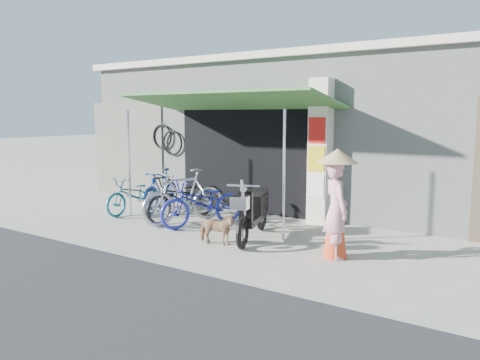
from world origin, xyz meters
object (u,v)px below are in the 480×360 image
Objects in this scene: moped at (254,212)px; bike_silver at (184,196)px; bike_navy at (203,203)px; nun at (336,204)px; bike_teal at (135,195)px; bike_black at (183,198)px; street_dog at (216,229)px; bike_blue at (161,190)px.

bike_silver is at bearing 155.31° from moped.
bike_navy is 3.14m from nun.
bike_teal is at bearing 37.31° from nun.
nun is (3.56, -0.53, 0.29)m from bike_silver.
moped is (2.06, -0.43, 0.01)m from bike_black.
bike_navy is 2.80× the size of street_dog.
bike_navy is 0.98× the size of moped.
bike_blue is at bearing 174.79° from bike_silver.
bike_teal is 0.94× the size of nun.
bike_navy is at bearing 22.04° from bike_silver.
bike_blue is (0.37, 0.49, 0.07)m from bike_teal.
bike_black is at bearing 33.99° from nun.
bike_navy is (2.11, -0.15, 0.06)m from bike_teal.
moped is at bearing 35.25° from nun.
bike_silver is at bearing 39.89° from street_dog.
bike_blue is 0.89× the size of bike_black.
bike_black is 2.80× the size of street_dog.
nun is (3.07, -0.53, 0.37)m from bike_navy.
moped is 1.09× the size of nun.
bike_black is 0.29m from bike_silver.
nun reaches higher than street_dog.
street_dog is at bearing -24.36° from bike_black.
street_dog is at bearing -19.61° from bike_teal.
moped is 1.76m from nun.
street_dog is 0.35× the size of moped.
nun is at bearing 13.49° from bike_silver.
bike_navy is (0.49, 0.00, -0.08)m from bike_silver.
bike_blue is 0.89× the size of bike_navy.
bike_silver is at bearing 36.30° from nun.
bike_navy reaches higher than street_dog.
nun is (3.77, -0.72, 0.37)m from bike_black.
nun is (4.81, -1.17, 0.36)m from bike_blue.
bike_silver reaches higher than moped.
bike_silver is at bearing -32.84° from bike_black.
bike_silver is at bearing -42.06° from bike_blue.
bike_teal is 0.62m from bike_blue.
bike_teal is at bearing -160.62° from bike_navy.
bike_silver is 1.00× the size of moped.
bike_blue reaches higher than bike_navy.
street_dog is (2.80, -1.62, -0.22)m from bike_blue.
nun is at bearing -26.70° from moped.
bike_navy is at bearing 34.96° from nun.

